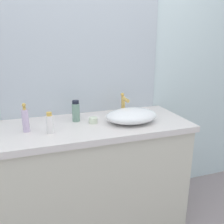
% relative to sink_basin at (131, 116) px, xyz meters
% --- Properties ---
extents(bathroom_wall_rear, '(6.00, 0.06, 2.60)m').
position_rel_sink_basin_xyz_m(bathroom_wall_rear, '(-0.31, 0.40, 0.37)').
color(bathroom_wall_rear, silver).
rests_on(bathroom_wall_rear, ground).
extents(vanity_counter, '(1.41, 0.60, 0.88)m').
position_rel_sink_basin_xyz_m(vanity_counter, '(-0.28, 0.06, -0.49)').
color(vanity_counter, beige).
rests_on(vanity_counter, ground).
extents(wall_mirror_panel, '(1.28, 0.01, 0.93)m').
position_rel_sink_basin_xyz_m(wall_mirror_panel, '(-0.28, 0.36, 0.42)').
color(wall_mirror_panel, '#B2BCC6').
rests_on(wall_mirror_panel, vanity_counter).
extents(sink_basin, '(0.38, 0.29, 0.10)m').
position_rel_sink_basin_xyz_m(sink_basin, '(0.00, 0.00, 0.00)').
color(sink_basin, white).
rests_on(sink_basin, vanity_counter).
extents(faucet, '(0.03, 0.13, 0.18)m').
position_rel_sink_basin_xyz_m(faucet, '(0.00, 0.16, 0.06)').
color(faucet, gold).
rests_on(faucet, vanity_counter).
extents(soap_dispenser, '(0.04, 0.04, 0.20)m').
position_rel_sink_basin_xyz_m(soap_dispenser, '(-0.74, 0.05, 0.03)').
color(soap_dispenser, silver).
rests_on(soap_dispenser, vanity_counter).
extents(lotion_bottle, '(0.05, 0.05, 0.14)m').
position_rel_sink_basin_xyz_m(lotion_bottle, '(-0.59, -0.03, 0.02)').
color(lotion_bottle, white).
rests_on(lotion_bottle, vanity_counter).
extents(perfume_bottle, '(0.06, 0.06, 0.16)m').
position_rel_sink_basin_xyz_m(perfume_bottle, '(-0.38, 0.15, 0.03)').
color(perfume_bottle, gray).
rests_on(perfume_bottle, vanity_counter).
extents(candle_jar, '(0.06, 0.06, 0.04)m').
position_rel_sink_basin_xyz_m(candle_jar, '(-0.27, 0.07, -0.03)').
color(candle_jar, silver).
rests_on(candle_jar, vanity_counter).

